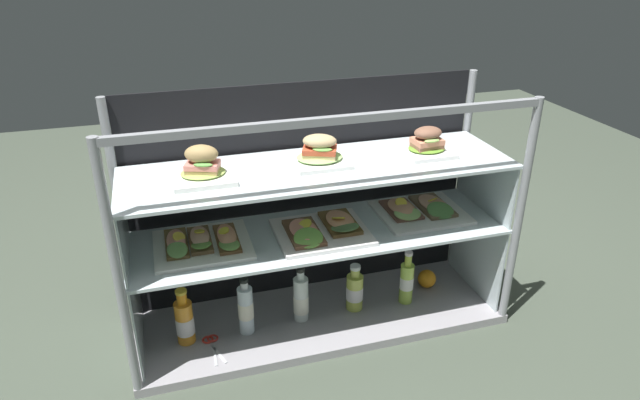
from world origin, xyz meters
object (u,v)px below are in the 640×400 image
(juice_bottle_back_right, at_px, (185,321))
(juice_bottle_front_fourth, at_px, (301,299))
(open_sandwich_tray_mid_right, at_px, (202,243))
(orange_fruit_beside_bottles, at_px, (427,279))
(plated_roll_sandwich_far_right, at_px, (203,168))
(kitchen_scissors, at_px, (212,343))
(open_sandwich_tray_right_of_center, at_px, (322,230))
(juice_bottle_front_left_end, at_px, (246,309))
(plated_roll_sandwich_right_of_center, at_px, (427,144))
(juice_bottle_back_center, at_px, (407,281))
(open_sandwich_tray_near_left_corner, at_px, (420,210))
(juice_bottle_front_right_end, at_px, (355,291))
(plated_roll_sandwich_far_left, at_px, (320,153))

(juice_bottle_back_right, relative_size, juice_bottle_front_fourth, 0.96)
(open_sandwich_tray_mid_right, relative_size, orange_fruit_beside_bottles, 4.30)
(plated_roll_sandwich_far_right, xyz_separation_m, juice_bottle_back_right, (-0.12, -0.02, -0.59))
(kitchen_scissors, bearing_deg, juice_bottle_front_fourth, 7.96)
(open_sandwich_tray_right_of_center, xyz_separation_m, orange_fruit_beside_bottles, (0.50, 0.08, -0.36))
(open_sandwich_tray_right_of_center, relative_size, kitchen_scissors, 1.91)
(plated_roll_sandwich_far_right, xyz_separation_m, open_sandwich_tray_right_of_center, (0.41, -0.03, -0.29))
(juice_bottle_front_fourth, xyz_separation_m, orange_fruit_beside_bottles, (0.58, 0.06, -0.05))
(open_sandwich_tray_right_of_center, height_order, orange_fruit_beside_bottles, open_sandwich_tray_right_of_center)
(plated_roll_sandwich_far_right, distance_m, juice_bottle_front_left_end, 0.59)
(plated_roll_sandwich_right_of_center, xyz_separation_m, juice_bottle_front_left_end, (-0.72, -0.03, -0.58))
(juice_bottle_back_right, bearing_deg, juice_bottle_back_center, -0.26)
(plated_roll_sandwich_far_right, height_order, juice_bottle_back_right, plated_roll_sandwich_far_right)
(juice_bottle_front_fourth, height_order, kitchen_scissors, juice_bottle_front_fourth)
(open_sandwich_tray_right_of_center, height_order, juice_bottle_front_fourth, open_sandwich_tray_right_of_center)
(plated_roll_sandwich_right_of_center, bearing_deg, open_sandwich_tray_near_left_corner, 76.80)
(juice_bottle_front_right_end, bearing_deg, open_sandwich_tray_right_of_center, -170.35)
(plated_roll_sandwich_far_right, bearing_deg, juice_bottle_back_right, -169.74)
(plated_roll_sandwich_far_right, distance_m, open_sandwich_tray_mid_right, 0.29)
(open_sandwich_tray_mid_right, xyz_separation_m, juice_bottle_front_left_end, (0.13, -0.03, -0.29))
(juice_bottle_front_right_end, height_order, orange_fruit_beside_bottles, juice_bottle_front_right_end)
(plated_roll_sandwich_far_right, xyz_separation_m, plated_roll_sandwich_far_left, (0.42, 0.03, -0.00))
(juice_bottle_front_fourth, relative_size, juice_bottle_front_right_end, 1.17)
(juice_bottle_back_right, distance_m, juice_bottle_front_left_end, 0.23)
(plated_roll_sandwich_far_right, xyz_separation_m, open_sandwich_tray_mid_right, (-0.03, 0.00, -0.29))
(juice_bottle_back_right, xyz_separation_m, juice_bottle_front_fourth, (0.45, 0.01, 0.00))
(kitchen_scissors, bearing_deg, juice_bottle_front_left_end, 13.64)
(plated_roll_sandwich_far_left, relative_size, kitchen_scissors, 1.10)
(juice_bottle_front_right_end, bearing_deg, plated_roll_sandwich_far_left, 166.76)
(open_sandwich_tray_near_left_corner, xyz_separation_m, juice_bottle_back_center, (-0.06, -0.05, -0.30))
(open_sandwich_tray_near_left_corner, distance_m, juice_bottle_back_center, 0.31)
(juice_bottle_back_right, distance_m, juice_bottle_front_right_end, 0.68)
(plated_roll_sandwich_far_left, relative_size, juice_bottle_front_right_end, 0.97)
(juice_bottle_back_right, relative_size, juice_bottle_front_left_end, 0.95)
(plated_roll_sandwich_far_right, height_order, kitchen_scissors, plated_roll_sandwich_far_right)
(juice_bottle_front_fourth, distance_m, orange_fruit_beside_bottles, 0.59)
(open_sandwich_tray_right_of_center, xyz_separation_m, kitchen_scissors, (-0.44, -0.03, -0.40))
(plated_roll_sandwich_far_right, bearing_deg, open_sandwich_tray_mid_right, 172.68)
(juice_bottle_back_center, bearing_deg, orange_fruit_beside_bottles, 28.52)
(juice_bottle_front_left_end, xyz_separation_m, juice_bottle_back_center, (0.67, 0.00, -0.01))
(open_sandwich_tray_near_left_corner, height_order, juice_bottle_front_right_end, open_sandwich_tray_near_left_corner)
(plated_roll_sandwich_far_right, relative_size, orange_fruit_beside_bottles, 2.60)
(open_sandwich_tray_near_left_corner, bearing_deg, juice_bottle_front_fourth, -176.01)
(plated_roll_sandwich_right_of_center, bearing_deg, open_sandwich_tray_mid_right, 179.83)
(plated_roll_sandwich_far_right, bearing_deg, open_sandwich_tray_right_of_center, -4.39)
(plated_roll_sandwich_right_of_center, bearing_deg, juice_bottle_front_fourth, -178.31)
(juice_bottle_back_right, height_order, orange_fruit_beside_bottles, juice_bottle_back_right)
(open_sandwich_tray_near_left_corner, xyz_separation_m, juice_bottle_back_right, (-0.96, -0.04, -0.31))
(plated_roll_sandwich_far_left, bearing_deg, kitchen_scissors, -168.68)
(open_sandwich_tray_right_of_center, relative_size, orange_fruit_beside_bottles, 4.30)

